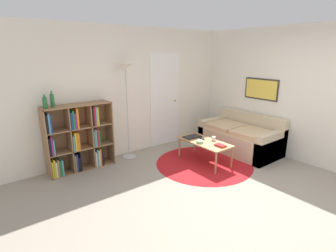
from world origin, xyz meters
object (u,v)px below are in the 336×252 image
coffee_table (205,143)px  bowl (200,142)px  bottle_middle (52,100)px  couch (242,138)px  floor_lamp (126,79)px  bottle_left (45,103)px  cup (214,139)px  bookshelf (77,139)px  laptop (192,137)px

coffee_table → bowl: (-0.14, -0.01, 0.07)m
bowl → bottle_middle: (-2.27, 1.20, 0.88)m
couch → bottle_middle: bottle_middle is taller
bowl → floor_lamp: bearing=128.8°
couch → bottle_left: bottle_left is taller
floor_lamp → bottle_left: bearing=179.2°
floor_lamp → bowl: size_ratio=14.17×
couch → coffee_table: couch is taller
couch → bowl: size_ratio=12.39×
couch → coffee_table: 1.11m
cup → bottle_middle: bottle_middle is taller
cup → bottle_middle: size_ratio=0.29×
couch → bookshelf: bearing=159.1°
bottle_left → bowl: bearing=-25.7°
cup → bottle_middle: bearing=153.9°
laptop → bottle_left: bottle_left is taller
couch → coffee_table: bearing=177.9°
couch → bottle_left: (-3.64, 1.18, 1.02)m
coffee_table → bottle_middle: 2.85m
bowl → bottle_left: size_ratio=0.59×
laptop → bottle_middle: size_ratio=1.32×
bottle_left → cup: bearing=-24.3°
bookshelf → bottle_middle: bearing=177.9°
bowl → cup: 0.32m
bookshelf → cup: bookshelf is taller
floor_lamp → couch: (2.16, -1.16, -1.30)m
floor_lamp → coffee_table: (1.05, -1.12, -1.21)m
couch → bottle_left: size_ratio=7.33×
cup → bottle_middle: 3.00m
coffee_table → bottle_left: 2.93m
bookshelf → coffee_table: bearing=-29.6°
laptop → bottle_left: (-2.52, 0.80, 0.87)m
couch → bottle_left: 3.96m
bottle_left → coffee_table: bearing=-24.3°
bookshelf → coffee_table: bookshelf is taller
laptop → cup: (0.19, -0.41, 0.03)m
cup → bottle_middle: (-2.58, 1.26, 0.86)m
couch → coffee_table: (-1.11, 0.04, 0.10)m
bowl → bookshelf: bearing=148.4°
coffee_table → bowl: size_ratio=8.11×
bottle_middle → cup: bearing=-26.1°
floor_lamp → bottle_left: size_ratio=8.39×
bookshelf → bottle_middle: 0.82m
coffee_table → bottle_middle: (-2.41, 1.19, 0.94)m
floor_lamp → coffee_table: floor_lamp is taller
bookshelf → cup: (2.24, -1.25, -0.11)m
bookshelf → bowl: 2.26m
coffee_table → cup: (0.17, -0.07, 0.08)m
floor_lamp → cup: floor_lamp is taller
floor_lamp → laptop: 1.74m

